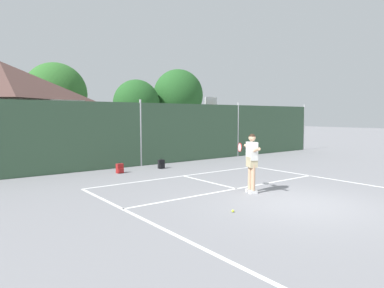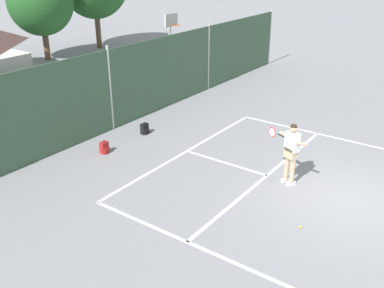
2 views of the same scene
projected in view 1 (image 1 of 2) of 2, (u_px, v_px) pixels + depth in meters
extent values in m
plane|color=gray|center=(300.00, 204.00, 9.36)|extent=(120.00, 120.00, 0.00)
cube|color=white|center=(183.00, 176.00, 13.73)|extent=(8.20, 0.10, 0.01)
cube|color=white|center=(177.00, 236.00, 6.89)|extent=(0.10, 11.00, 0.01)
cube|color=white|center=(372.00, 186.00, 11.82)|extent=(0.10, 11.00, 0.01)
cube|color=white|center=(236.00, 189.00, 11.32)|extent=(8.20, 0.10, 0.01)
cube|color=white|center=(208.00, 182.00, 12.50)|extent=(0.10, 2.97, 0.01)
cube|color=#38563D|center=(141.00, 134.00, 16.38)|extent=(26.00, 0.05, 3.03)
cylinder|color=#B2B2B7|center=(141.00, 133.00, 16.38)|extent=(0.09, 0.09, 3.18)
cylinder|color=#B2B2B7|center=(238.00, 130.00, 20.28)|extent=(0.09, 0.09, 3.18)
cylinder|color=#B2B2B7|center=(304.00, 127.00, 24.19)|extent=(0.09, 0.09, 3.18)
cylinder|color=#9E9EA3|center=(210.00, 130.00, 21.28)|extent=(0.12, 0.12, 3.05)
cube|color=white|center=(211.00, 102.00, 21.06)|extent=(0.90, 0.06, 0.60)
torus|color=#D85919|center=(214.00, 105.00, 20.87)|extent=(0.48, 0.48, 0.02)
cube|color=silver|center=(2.00, 134.00, 16.13)|extent=(6.26, 4.81, 3.13)
pyramid|color=#513833|center=(0.00, 81.00, 15.93)|extent=(6.76, 5.20, 1.82)
cylinder|color=brown|center=(57.00, 134.00, 25.35)|extent=(0.36, 0.36, 2.09)
ellipsoid|color=#2D6628|center=(56.00, 94.00, 25.10)|extent=(4.53, 4.07, 4.53)
cylinder|color=brown|center=(137.00, 134.00, 29.34)|extent=(0.36, 0.36, 1.76)
ellipsoid|color=#235623|center=(137.00, 103.00, 29.13)|extent=(4.01, 3.61, 4.01)
cylinder|color=brown|center=(179.00, 129.00, 31.93)|extent=(0.36, 0.36, 2.31)
ellipsoid|color=#235623|center=(178.00, 95.00, 31.67)|extent=(4.71, 4.24, 4.71)
cube|color=silver|center=(253.00, 192.00, 10.60)|extent=(0.29, 0.21, 0.10)
cube|color=silver|center=(250.00, 190.00, 10.83)|extent=(0.29, 0.21, 0.10)
cylinder|color=tan|center=(253.00, 177.00, 10.56)|extent=(0.13, 0.13, 0.82)
cylinder|color=tan|center=(250.00, 176.00, 10.80)|extent=(0.13, 0.13, 0.82)
cube|color=tan|center=(252.00, 162.00, 10.64)|extent=(0.36, 0.43, 0.32)
cube|color=silver|center=(252.00, 151.00, 10.61)|extent=(0.38, 0.46, 0.56)
sphere|color=tan|center=(252.00, 138.00, 10.58)|extent=(0.22, 0.22, 0.22)
sphere|color=black|center=(252.00, 137.00, 10.58)|extent=(0.21, 0.21, 0.21)
cylinder|color=tan|center=(249.00, 147.00, 10.79)|extent=(0.30, 0.55, 0.17)
cylinder|color=tan|center=(256.00, 150.00, 10.34)|extent=(0.28, 0.50, 0.22)
cylinder|color=black|center=(245.00, 148.00, 10.98)|extent=(0.15, 0.29, 0.04)
torus|color=red|center=(240.00, 147.00, 11.31)|extent=(0.14, 0.29, 0.30)
cylinder|color=silver|center=(240.00, 147.00, 11.31)|extent=(0.11, 0.24, 0.26)
sphere|color=#CCE033|center=(233.00, 211.00, 8.56)|extent=(0.07, 0.07, 0.07)
cube|color=maroon|center=(120.00, 168.00, 14.40)|extent=(0.29, 0.20, 0.40)
cube|color=maroon|center=(121.00, 171.00, 14.32)|extent=(0.23, 0.07, 0.18)
torus|color=black|center=(120.00, 163.00, 14.38)|extent=(0.09, 0.02, 0.09)
cube|color=black|center=(161.00, 164.00, 15.66)|extent=(0.29, 0.20, 0.40)
cube|color=black|center=(162.00, 166.00, 15.56)|extent=(0.23, 0.08, 0.18)
torus|color=black|center=(161.00, 159.00, 15.64)|extent=(0.09, 0.02, 0.09)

